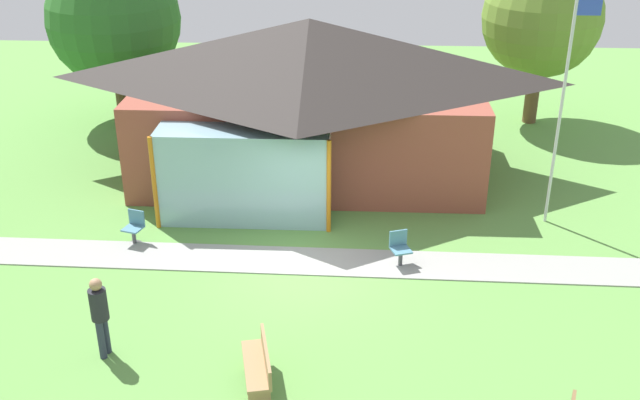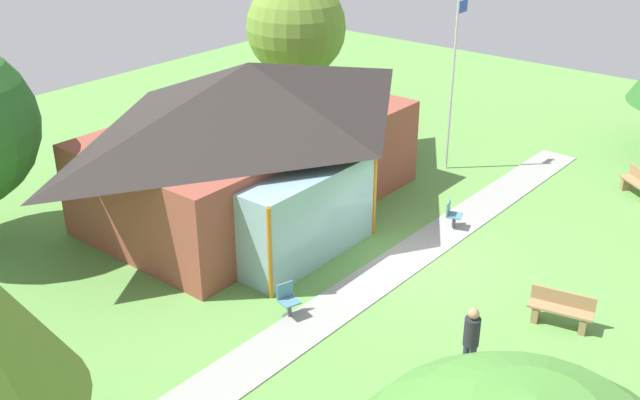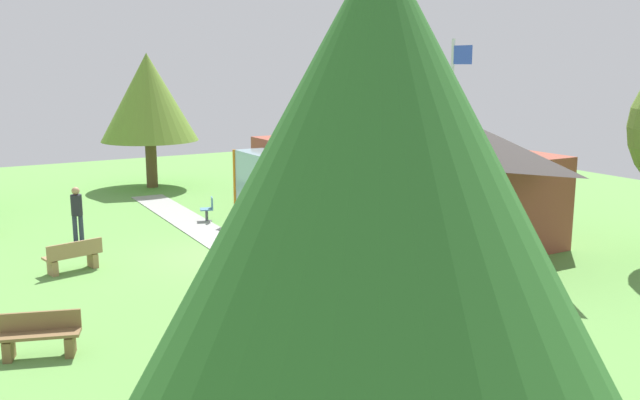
% 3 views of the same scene
% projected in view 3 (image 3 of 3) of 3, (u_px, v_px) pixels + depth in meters
% --- Properties ---
extents(ground_plane, '(44.00, 44.00, 0.00)m').
position_uv_depth(ground_plane, '(230.00, 254.00, 20.02)').
color(ground_plane, '#609947').
extents(pavilion, '(10.93, 7.61, 4.63)m').
position_uv_depth(pavilion, '(389.00, 158.00, 22.72)').
color(pavilion, brown).
rests_on(pavilion, ground_plane).
extents(footpath, '(20.10, 1.61, 0.03)m').
position_uv_depth(footpath, '(240.00, 252.00, 20.17)').
color(footpath, '#999993').
rests_on(footpath, ground_plane).
extents(flagpole, '(0.64, 0.08, 6.00)m').
position_uv_depth(flagpole, '(450.00, 162.00, 15.44)').
color(flagpole, silver).
rests_on(flagpole, ground_plane).
extents(bench_lawn_far_right, '(1.26, 1.46, 0.84)m').
position_uv_depth(bench_lawn_far_right, '(235.00, 373.00, 11.44)').
color(bench_lawn_far_right, '#9E7A51').
rests_on(bench_lawn_far_right, ground_plane).
extents(bench_front_center, '(0.75, 1.56, 0.84)m').
position_uv_depth(bench_front_center, '(73.00, 257.00, 18.31)').
color(bench_front_center, '#9E7A51').
rests_on(bench_front_center, ground_plane).
extents(bench_front_right, '(0.90, 1.56, 0.84)m').
position_uv_depth(bench_front_right, '(39.00, 336.00, 12.99)').
color(bench_front_right, brown).
rests_on(bench_front_right, ground_plane).
extents(patio_chair_west, '(0.55, 0.55, 0.86)m').
position_uv_depth(patio_chair_west, '(208.00, 210.00, 24.13)').
color(patio_chair_west, teal).
rests_on(patio_chair_west, ground_plane).
extents(patio_chair_lawn_spare, '(0.56, 0.56, 0.86)m').
position_uv_depth(patio_chair_lawn_spare, '(272.00, 258.00, 18.18)').
color(patio_chair_lawn_spare, teal).
rests_on(patio_chair_lawn_spare, ground_plane).
extents(visitor_strolling_lawn, '(0.34, 0.34, 1.74)m').
position_uv_depth(visitor_strolling_lawn, '(77.00, 210.00, 21.21)').
color(visitor_strolling_lawn, '#2D3347').
rests_on(visitor_strolling_lawn, ground_plane).
extents(tree_west_hedge, '(4.25, 4.25, 5.92)m').
position_uv_depth(tree_west_hedge, '(148.00, 98.00, 30.14)').
color(tree_west_hedge, brown).
rests_on(tree_west_hedge, ground_plane).
extents(tree_behind_pavilion_left, '(4.59, 4.59, 5.92)m').
position_uv_depth(tree_behind_pavilion_left, '(378.00, 106.00, 30.57)').
color(tree_behind_pavilion_left, brown).
rests_on(tree_behind_pavilion_left, ground_plane).
extents(tree_far_east, '(5.08, 5.08, 6.62)m').
position_uv_depth(tree_far_east, '(377.00, 186.00, 6.58)').
color(tree_far_east, brown).
rests_on(tree_far_east, ground_plane).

